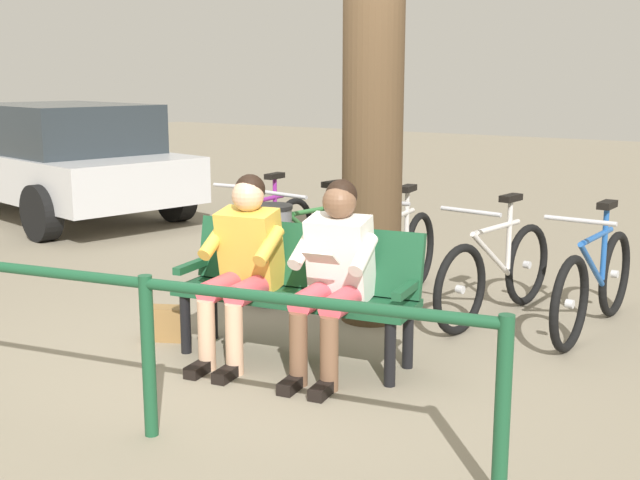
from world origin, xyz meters
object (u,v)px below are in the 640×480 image
(person_reading, at_px, (334,268))
(bicycle_red, at_px, (398,258))
(tree_trunk, at_px, (374,62))
(handbag, at_px, (165,323))
(bicycle_black, at_px, (264,237))
(bicycle_orange, at_px, (319,250))
(parked_car, at_px, (59,158))
(person_companion, at_px, (243,259))
(bench, at_px, (299,282))
(litter_bin, at_px, (272,254))
(bicycle_purple, at_px, (594,284))
(bicycle_silver, at_px, (496,272))

(person_reading, bearing_deg, bicycle_red, -84.49)
(bicycle_red, bearing_deg, tree_trunk, 0.40)
(handbag, xyz_separation_m, bicycle_black, (0.60, -1.87, 0.24))
(bicycle_orange, bearing_deg, parked_car, -95.23)
(person_companion, relative_size, parked_car, 0.27)
(bench, relative_size, tree_trunk, 0.43)
(bicycle_red, bearing_deg, person_reading, 7.78)
(litter_bin, relative_size, bicycle_red, 0.49)
(bicycle_purple, distance_m, bicycle_red, 1.57)
(bicycle_orange, bearing_deg, bench, 38.07)
(bicycle_purple, height_order, bicycle_orange, same)
(bicycle_purple, height_order, parked_car, parked_car)
(person_companion, xyz_separation_m, bicycle_red, (-0.16, -1.78, -0.30))
(person_reading, relative_size, bicycle_black, 0.71)
(litter_bin, bearing_deg, person_companion, 119.74)
(handbag, height_order, bicycle_black, bicycle_black)
(person_companion, xyz_separation_m, tree_trunk, (-0.24, -1.20, 1.25))
(handbag, distance_m, parked_car, 5.57)
(person_reading, height_order, bicycle_purple, person_reading)
(bench, bearing_deg, person_reading, 152.57)
(bench, height_order, bicycle_black, bicycle_black)
(bicycle_red, bearing_deg, handbag, -32.94)
(litter_bin, distance_m, bicycle_purple, 2.48)
(person_reading, height_order, handbag, person_reading)
(litter_bin, relative_size, bicycle_silver, 0.48)
(bicycle_orange, bearing_deg, handbag, 3.51)
(person_companion, distance_m, bicycle_orange, 1.79)
(person_reading, bearing_deg, person_companion, -0.05)
(bicycle_red, relative_size, bicycle_orange, 1.00)
(litter_bin, distance_m, bicycle_orange, 0.56)
(litter_bin, xyz_separation_m, bicycle_red, (-0.80, -0.65, -0.05))
(bicycle_black, bearing_deg, tree_trunk, 64.30)
(bicycle_silver, bearing_deg, parked_car, -92.78)
(parked_car, bearing_deg, handbag, 159.95)
(bicycle_silver, relative_size, bicycle_black, 1.00)
(bench, relative_size, parked_car, 0.37)
(bench, distance_m, bicycle_red, 1.57)
(litter_bin, xyz_separation_m, bicycle_purple, (-2.37, -0.71, -0.05))
(bicycle_red, bearing_deg, bicycle_purple, 84.08)
(parked_car, bearing_deg, tree_trunk, 175.14)
(person_reading, xyz_separation_m, parked_car, (6.06, -2.70, 0.11))
(handbag, height_order, bicycle_orange, bicycle_orange)
(bench, xyz_separation_m, tree_trunk, (0.04, -0.98, 1.41))
(person_reading, distance_m, bicycle_purple, 2.06)
(person_reading, xyz_separation_m, bicycle_red, (0.47, -1.66, -0.31))
(tree_trunk, bearing_deg, person_reading, 109.46)
(bicycle_red, bearing_deg, person_companion, -13.13)
(person_companion, distance_m, handbag, 0.88)
(person_reading, bearing_deg, litter_bin, -48.72)
(tree_trunk, xyz_separation_m, litter_bin, (0.89, 0.08, -1.51))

